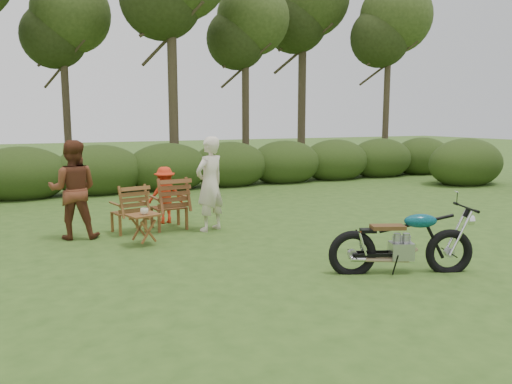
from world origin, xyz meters
name	(u,v)px	position (x,y,z in m)	size (l,w,h in m)	color
ground	(343,271)	(0.00, 0.00, 0.00)	(80.00, 80.00, 0.00)	#2F4E1A
tree_line	(175,63)	(0.50, 9.74, 3.81)	(22.52, 11.62, 8.14)	#392D1F
motorcycle	(400,272)	(0.70, -0.38, 0.00)	(1.91, 0.73, 1.09)	#0A7B8D
lawn_chair_right	(169,229)	(-1.45, 3.70, 0.00)	(0.69, 0.69, 1.00)	#5C2D17
lawn_chair_left	(129,232)	(-2.22, 3.73, 0.00)	(0.62, 0.62, 0.91)	brown
side_table	(144,230)	(-2.18, 2.65, 0.27)	(0.52, 0.44, 0.53)	brown
cup	(144,211)	(-2.17, 2.61, 0.59)	(0.13, 0.13, 0.11)	beige
adult_a	(210,230)	(-0.78, 3.23, 0.00)	(0.65, 0.43, 1.79)	beige
adult_b	(76,238)	(-3.18, 3.67, 0.00)	(0.85, 0.66, 1.75)	brown
child	(166,223)	(-1.38, 4.25, 0.00)	(0.75, 0.43, 1.15)	red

